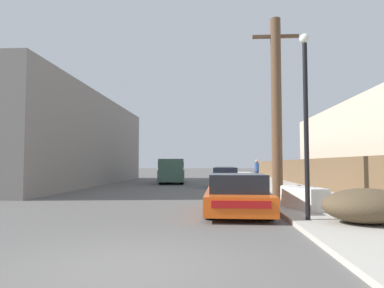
{
  "coord_description": "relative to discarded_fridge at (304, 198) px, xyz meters",
  "views": [
    {
      "loc": [
        1.26,
        -4.96,
        1.52
      ],
      "look_at": [
        0.28,
        10.78,
        2.43
      ],
      "focal_mm": 32.0,
      "sensor_mm": 36.0,
      "label": 1
    }
  ],
  "objects": [
    {
      "name": "street_lamp",
      "position": [
        -0.43,
        -2.04,
        2.43
      ],
      "size": [
        0.26,
        0.26,
        4.77
      ],
      "color": "black",
      "rests_on": "sidewalk_curb"
    },
    {
      "name": "parked_sports_car_red",
      "position": [
        -2.08,
        -0.17,
        0.1
      ],
      "size": [
        1.98,
        4.5,
        1.21
      ],
      "rotation": [
        0.0,
        0.0,
        -0.02
      ],
      "color": "#E05114",
      "rests_on": "ground"
    },
    {
      "name": "car_parked_far",
      "position": [
        -1.85,
        19.27,
        0.13
      ],
      "size": [
        1.9,
        4.62,
        1.25
      ],
      "rotation": [
        0.0,
        0.0,
        0.03
      ],
      "color": "silver",
      "rests_on": "ground"
    },
    {
      "name": "sidewalk_curb",
      "position": [
        1.24,
        17.56,
        -0.4
      ],
      "size": [
        4.2,
        63.0,
        0.12
      ],
      "primitive_type": "cube",
      "color": "#ADA89E",
      "rests_on": "ground"
    },
    {
      "name": "building_left_block",
      "position": [
        -14.13,
        13.7,
        2.74
      ],
      "size": [
        7.0,
        21.85,
        6.4
      ],
      "primitive_type": "cube",
      "color": "gray",
      "rests_on": "ground"
    },
    {
      "name": "utility_pole",
      "position": [
        -0.35,
        2.45,
        3.28
      ],
      "size": [
        1.8,
        0.4,
        7.11
      ],
      "color": "brown",
      "rests_on": "sidewalk_curb"
    },
    {
      "name": "ground_plane",
      "position": [
        -4.06,
        -5.94,
        -0.46
      ],
      "size": [
        220.0,
        220.0,
        0.0
      ],
      "primitive_type": "plane",
      "color": "#595654"
    },
    {
      "name": "car_parked_mid",
      "position": [
        -2.0,
        11.82,
        0.14
      ],
      "size": [
        1.96,
        4.23,
        1.28
      ],
      "rotation": [
        0.0,
        0.0,
        -0.05
      ],
      "color": "#2D478C",
      "rests_on": "ground"
    },
    {
      "name": "pickup_truck",
      "position": [
        -5.99,
        15.34,
        0.47
      ],
      "size": [
        2.33,
        5.44,
        1.87
      ],
      "rotation": [
        0.0,
        0.0,
        3.22
      ],
      "color": "#385647",
      "rests_on": "ground"
    },
    {
      "name": "discarded_fridge",
      "position": [
        0.0,
        0.0,
        0.0
      ],
      "size": [
        1.13,
        1.95,
        0.7
      ],
      "rotation": [
        0.0,
        0.0,
        0.29
      ],
      "color": "silver",
      "rests_on": "sidewalk_curb"
    },
    {
      "name": "brush_pile",
      "position": [
        0.82,
        -2.56,
        0.07
      ],
      "size": [
        2.09,
        1.57,
        0.82
      ],
      "color": "brown",
      "rests_on": "sidewalk_curb"
    },
    {
      "name": "pedestrian",
      "position": [
        0.56,
        15.84,
        0.55
      ],
      "size": [
        0.34,
        0.34,
        1.72
      ],
      "color": "#282D42",
      "rests_on": "sidewalk_curb"
    },
    {
      "name": "wooden_fence",
      "position": [
        3.19,
        14.67,
        0.51
      ],
      "size": [
        0.08,
        40.5,
        1.7
      ],
      "primitive_type": "cube",
      "color": "brown",
      "rests_on": "sidewalk_curb"
    }
  ]
}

